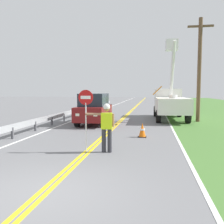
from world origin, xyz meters
TOP-DOWN VIEW (x-y plane):
  - ground_plane at (0.00, 0.00)m, footprint 160.00×160.00m
  - centerline_yellow_left at (-0.09, 20.00)m, footprint 0.11×110.00m
  - centerline_yellow_right at (0.09, 20.00)m, footprint 0.11×110.00m
  - edge_line_right at (3.60, 20.00)m, footprint 0.12×110.00m
  - edge_line_left at (-3.60, 20.00)m, footprint 0.12×110.00m
  - flagger_worker at (0.72, 3.82)m, footprint 1.09×0.27m
  - stop_sign_paddle at (-0.05, 3.75)m, footprint 0.56×0.04m
  - utility_bucket_truck at (3.75, 15.15)m, footprint 2.67×6.88m
  - oncoming_suv_nearest at (-1.59, 11.28)m, footprint 2.04×4.66m
  - utility_pole_near at (5.71, 13.69)m, footprint 1.80×0.28m
  - traffic_cone_lead at (1.92, 6.99)m, footprint 0.40×0.40m
  - guardrail_left_shoulder at (-4.20, 15.82)m, footprint 0.10×32.00m

SIDE VIEW (x-z plane):
  - ground_plane at x=0.00m, z-range 0.00..0.00m
  - centerline_yellow_left at x=-0.09m, z-range 0.00..0.01m
  - centerline_yellow_right at x=0.09m, z-range 0.00..0.01m
  - edge_line_right at x=3.60m, z-range 0.00..0.01m
  - edge_line_left at x=-3.60m, z-range 0.00..0.01m
  - traffic_cone_lead at x=1.92m, z-range -0.01..0.69m
  - guardrail_left_shoulder at x=-4.20m, z-range 0.16..0.87m
  - flagger_worker at x=0.72m, z-range 0.13..1.96m
  - oncoming_suv_nearest at x=-1.59m, z-range 0.01..2.11m
  - utility_bucket_truck at x=3.75m, z-range -1.66..4.54m
  - stop_sign_paddle at x=-0.05m, z-range 0.54..2.87m
  - utility_pole_near at x=5.71m, z-range 0.18..7.69m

